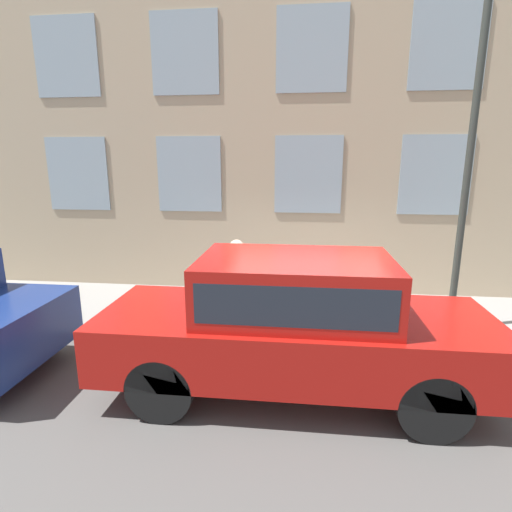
% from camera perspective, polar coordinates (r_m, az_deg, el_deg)
% --- Properties ---
extents(ground_plane, '(80.00, 80.00, 0.00)m').
position_cam_1_polar(ground_plane, '(6.83, 7.08, -13.48)').
color(ground_plane, '#514F4C').
extents(sidewalk, '(2.89, 60.00, 0.13)m').
position_cam_1_polar(sidewalk, '(8.12, 7.02, -8.50)').
color(sidewalk, gray).
rests_on(sidewalk, ground_plane).
extents(building_facade, '(0.33, 40.00, 9.17)m').
position_cam_1_polar(building_facade, '(9.26, 7.81, 22.71)').
color(building_facade, tan).
rests_on(building_facade, ground_plane).
extents(fire_hydrant, '(0.29, 0.42, 0.73)m').
position_cam_1_polar(fire_hydrant, '(7.06, 2.79, -8.02)').
color(fire_hydrant, gray).
rests_on(fire_hydrant, sidewalk).
extents(person, '(0.39, 0.26, 1.62)m').
position_cam_1_polar(person, '(7.10, -2.75, -2.79)').
color(person, navy).
rests_on(person, sidewalk).
extents(parked_car_red_near, '(1.82, 5.08, 1.89)m').
position_cam_1_polar(parked_car_red_near, '(5.33, 5.50, -9.10)').
color(parked_car_red_near, black).
rests_on(parked_car_red_near, ground_plane).
extents(street_lamp, '(0.36, 0.36, 5.80)m').
position_cam_1_polar(street_lamp, '(7.61, 28.68, 16.59)').
color(street_lamp, '#2D332D').
rests_on(street_lamp, sidewalk).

